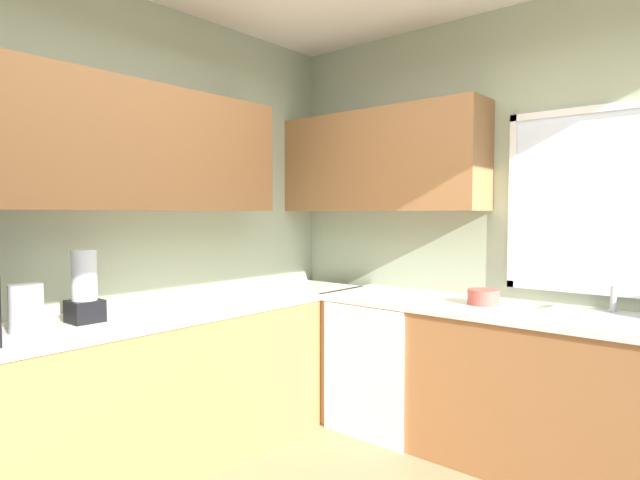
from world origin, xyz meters
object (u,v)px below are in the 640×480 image
bowl (483,297)px  dishwasher (387,363)px  sink_assembly (606,317)px  kettle (26,308)px  blender_appliance (84,290)px

bowl → dishwasher: bearing=-177.4°
dishwasher → sink_assembly: 1.39m
kettle → sink_assembly: size_ratio=0.34×
dishwasher → sink_assembly: (1.30, 0.04, 0.48)m
sink_assembly → bowl: bearing=-179.5°
kettle → bowl: 2.41m
dishwasher → sink_assembly: bearing=1.6°
sink_assembly → blender_appliance: 2.64m
kettle → blender_appliance: 0.28m
bowl → sink_assembly: bearing=0.5°
kettle → blender_appliance: bearing=94.1°
sink_assembly → bowl: 0.65m
dishwasher → kettle: 2.18m
dishwasher → kettle: kettle is taller
dishwasher → kettle: size_ratio=3.86×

